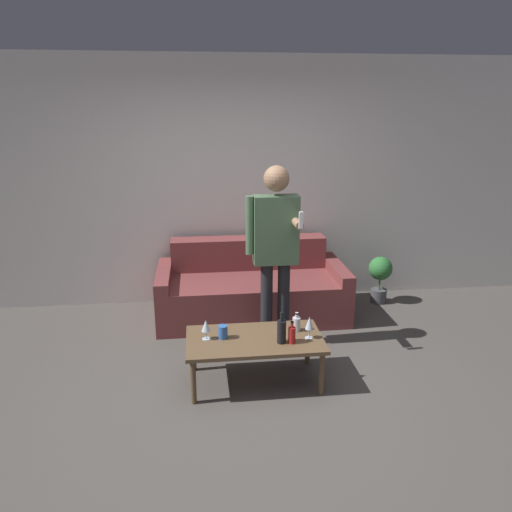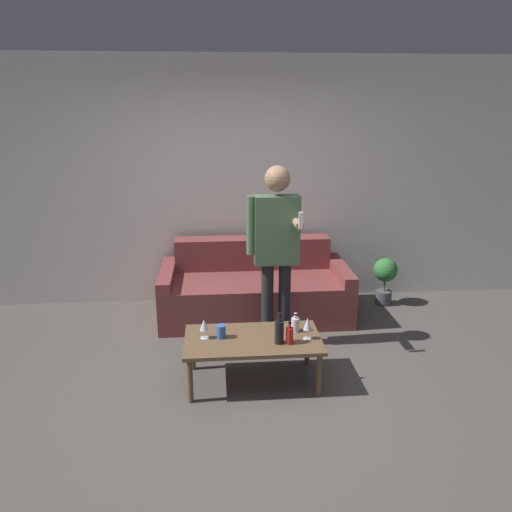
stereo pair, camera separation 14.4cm
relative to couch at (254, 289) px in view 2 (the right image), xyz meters
The scene contains 12 objects.
ground_plane 1.74m from the couch, 95.59° to the right, with size 16.00×16.00×0.00m, color #514C47.
wall_back 1.20m from the couch, 107.70° to the left, with size 8.00×0.06×2.70m.
couch is the anchor object (origin of this frame).
coffee_table 1.39m from the couch, 95.21° to the right, with size 1.09×0.60×0.40m.
bottle_orange 1.52m from the couch, 84.14° to the right, with size 0.06×0.06×0.18m.
bottle_green 1.50m from the couch, 87.14° to the right, with size 0.07×0.07×0.26m.
bottle_dark 1.32m from the couch, 79.70° to the right, with size 0.07×0.07×0.16m.
wine_glass_near 1.46m from the couch, 110.70° to the right, with size 0.07×0.07×0.16m.
wine_glass_far 1.48m from the couch, 77.94° to the right, with size 0.07×0.07×0.19m.
cup_on_table 1.41m from the couch, 105.63° to the right, with size 0.08×0.08×0.11m.
person_standing_front 1.06m from the couch, 80.09° to the right, with size 0.47×0.43×1.69m.
potted_plant 1.50m from the couch, ahead, with size 0.27×0.27×0.54m.
Camera 2 is at (-0.23, -3.29, 2.20)m, focal length 35.00 mm.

